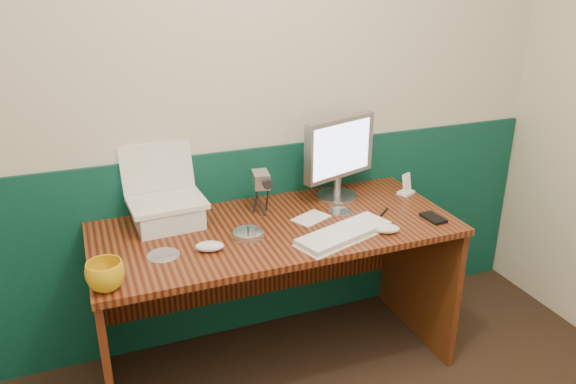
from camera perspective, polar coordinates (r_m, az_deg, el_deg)
name	(u,v)px	position (r m, az deg, el deg)	size (l,w,h in m)	color
back_wall	(219,100)	(2.62, -7.00, 9.31)	(3.50, 0.04, 2.50)	beige
wainscot	(227,246)	(2.87, -6.24, -5.48)	(3.48, 0.02, 1.00)	#073329
desk	(276,298)	(2.67, -1.18, -10.73)	(1.60, 0.70, 0.75)	#3C0F0A
laptop_riser	(168,215)	(2.54, -12.10, -2.28)	(0.28, 0.24, 0.10)	silver
laptop	(164,176)	(2.47, -12.44, 1.60)	(0.32, 0.25, 0.27)	silver
monitor	(338,158)	(2.72, 5.13, 3.41)	(0.41, 0.12, 0.41)	#A6A6AB
keyboard	(344,234)	(2.40, 5.72, -4.30)	(0.44, 0.15, 0.03)	white
mouse_right	(386,229)	(2.46, 9.97, -3.68)	(0.12, 0.07, 0.04)	silver
mouse_left	(210,246)	(2.30, -7.96, -5.48)	(0.12, 0.07, 0.04)	silver
mug	(105,276)	(2.11, -18.06, -8.09)	(0.14, 0.14, 0.11)	gold
camcorder	(261,194)	(2.58, -2.76, -0.20)	(0.09, 0.12, 0.19)	#B2B2B7
cd_spindle	(248,234)	(2.39, -4.05, -4.30)	(0.13, 0.13, 0.03)	silver
cd_loose_a	(163,255)	(2.30, -12.54, -6.27)	(0.13, 0.13, 0.00)	#B3B8C3
cd_loose_b	(340,211)	(2.64, 5.31, -1.97)	(0.11, 0.11, 0.00)	silver
pen	(382,214)	(2.63, 9.54, -2.23)	(0.01, 0.01, 0.15)	black
papers	(311,218)	(2.56, 2.35, -2.66)	(0.17, 0.11, 0.00)	silver
dock	(406,193)	(2.89, 11.89, -0.05)	(0.08, 0.06, 0.01)	white
music_player	(407,183)	(2.87, 11.97, 0.94)	(0.05, 0.01, 0.09)	white
pda	(433,218)	(2.63, 14.54, -2.56)	(0.07, 0.12, 0.01)	black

